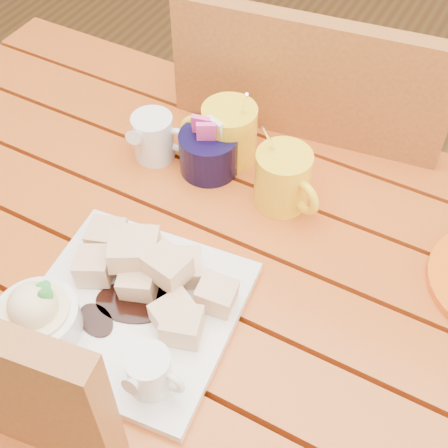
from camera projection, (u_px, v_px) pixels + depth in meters
The scene contains 7 objects.
table at pixel (184, 295), 0.98m from camera, with size 1.20×0.79×0.75m.
dessert_plate at pixel (113, 304), 0.81m from camera, with size 0.30×0.30×0.11m.
coffee_mug_left at pixel (228, 133), 1.00m from camera, with size 0.12×0.09×0.15m.
coffee_mug_right at pixel (284, 179), 0.93m from camera, with size 0.12×0.08×0.14m.
cream_pitcher at pixel (154, 137), 1.01m from camera, with size 0.10×0.08×0.08m.
sugar_caddy at pixel (209, 151), 0.99m from camera, with size 0.10×0.10×0.10m.
chair_far at pixel (308, 174), 1.31m from camera, with size 0.52×0.52×0.97m.
Camera 1 is at (0.32, -0.46, 1.46)m, focal length 50.00 mm.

